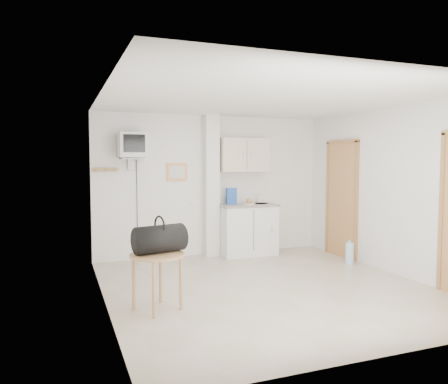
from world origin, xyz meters
name	(u,v)px	position (x,y,z in m)	size (l,w,h in m)	color
ground	(267,287)	(0.00, 0.00, 0.00)	(4.50, 4.50, 0.00)	#B9A792
room_envelope	(281,172)	(0.24, 0.09, 1.54)	(4.24, 4.54, 2.55)	white
kitchenette	(246,210)	(0.57, 2.00, 0.80)	(1.03, 0.58, 2.10)	white
crt_television	(132,146)	(-1.45, 2.02, 1.94)	(0.44, 0.45, 2.15)	slate
round_table	(157,261)	(-1.57, -0.37, 0.56)	(0.61, 0.61, 0.65)	#B07A51
duffel_bag	(160,239)	(-1.53, -0.34, 0.81)	(0.64, 0.46, 0.43)	black
water_bottle	(349,253)	(1.85, 0.70, 0.18)	(0.13, 0.13, 0.40)	#A6CBE5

